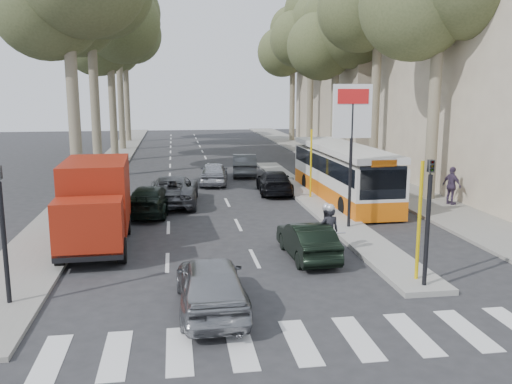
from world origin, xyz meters
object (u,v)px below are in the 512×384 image
motorcycle (328,232)px  city_bus (342,171)px  silver_hatchback (211,284)px  dark_hatchback (307,240)px  red_truck (96,203)px

motorcycle → city_bus: bearing=68.5°
silver_hatchback → city_bus: city_bus is taller
dark_hatchback → city_bus: city_bus is taller
silver_hatchback → red_truck: red_truck is taller
red_truck → city_bus: size_ratio=0.54×
city_bus → motorcycle: bearing=-111.1°
dark_hatchback → city_bus: (4.00, 9.00, 0.85)m
red_truck → city_bus: bearing=29.2°
silver_hatchback → red_truck: size_ratio=0.73×
dark_hatchback → motorcycle: 0.73m
red_truck → motorcycle: bearing=-18.9°
red_truck → city_bus: red_truck is taller
silver_hatchback → dark_hatchback: 5.11m
silver_hatchback → motorcycle: 5.62m
silver_hatchback → red_truck: bearing=-61.2°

